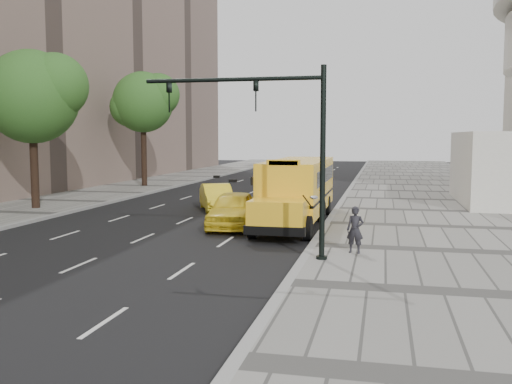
% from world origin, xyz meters
% --- Properties ---
extents(ground, '(140.00, 140.00, 0.00)m').
position_xyz_m(ground, '(0.00, 0.00, 0.00)').
color(ground, black).
rests_on(ground, ground).
extents(sidewalk_museum, '(12.00, 140.00, 0.15)m').
position_xyz_m(sidewalk_museum, '(12.00, 0.00, 0.07)').
color(sidewalk_museum, gray).
rests_on(sidewalk_museum, ground).
extents(sidewalk_far, '(6.00, 140.00, 0.15)m').
position_xyz_m(sidewalk_far, '(-11.00, 0.00, 0.07)').
color(sidewalk_far, gray).
rests_on(sidewalk_far, ground).
extents(curb_museum, '(0.30, 140.00, 0.15)m').
position_xyz_m(curb_museum, '(6.00, 0.00, 0.07)').
color(curb_museum, gray).
rests_on(curb_museum, ground).
extents(curb_far, '(0.30, 140.00, 0.15)m').
position_xyz_m(curb_far, '(-8.00, 0.00, 0.07)').
color(curb_far, gray).
rests_on(curb_far, ground).
extents(tree_b, '(5.78, 5.14, 8.88)m').
position_xyz_m(tree_b, '(-10.40, 1.90, 6.35)').
color(tree_b, black).
rests_on(tree_b, ground).
extents(tree_c, '(5.48, 4.87, 9.32)m').
position_xyz_m(tree_c, '(-10.41, 16.81, 6.92)').
color(tree_c, black).
rests_on(tree_c, ground).
extents(school_bus, '(2.96, 11.56, 3.19)m').
position_xyz_m(school_bus, '(4.50, 0.82, 1.76)').
color(school_bus, yellow).
rests_on(school_bus, ground).
extents(taxi_near, '(2.45, 5.04, 1.66)m').
position_xyz_m(taxi_near, '(1.86, -1.49, 0.83)').
color(taxi_near, yellow).
rests_on(taxi_near, ground).
extents(taxi_far, '(3.23, 4.67, 1.46)m').
position_xyz_m(taxi_far, '(-0.63, 4.29, 0.73)').
color(taxi_far, yellow).
rests_on(taxi_far, ground).
extents(pedestrian, '(0.64, 0.48, 1.61)m').
position_xyz_m(pedestrian, '(7.61, -6.80, 0.96)').
color(pedestrian, '#222127').
rests_on(pedestrian, sidewalk_museum).
extents(traffic_signal, '(6.18, 0.36, 6.40)m').
position_xyz_m(traffic_signal, '(5.19, -8.01, 4.09)').
color(traffic_signal, black).
rests_on(traffic_signal, ground).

